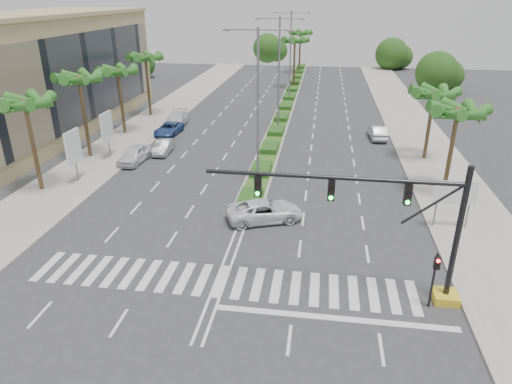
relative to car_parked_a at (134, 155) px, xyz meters
The scene contains 28 objects.
ground 20.89m from the car_parked_a, 55.58° to the right, with size 160.00×160.00×0.00m, color #333335.
footpath_right 27.15m from the car_parked_a, ahead, with size 6.00×120.00×0.15m, color gray.
footpath_left 4.44m from the car_parked_a, 140.76° to the left, with size 6.00×120.00×0.15m, color gray.
median 30.19m from the car_parked_a, 66.98° to the left, with size 2.20×75.00×0.20m, color gray.
median_grass 30.18m from the car_parked_a, 66.98° to the left, with size 1.80×75.00×0.04m, color #30551D.
building 17.50m from the car_parked_a, 148.28° to the left, with size 12.00×36.00×12.00m, color tan.
signal_gantry 27.35m from the car_parked_a, 39.26° to the right, with size 12.60×1.20×7.20m.
pedestrian_signal 28.70m from the car_parked_a, 38.63° to the right, with size 0.28×0.36×3.00m.
direction_sign 26.99m from the car_parked_a, 20.05° to the right, with size 2.70×0.11×3.40m.
billboard_near 6.28m from the car_parked_a, 117.34° to the right, with size 0.18×2.10×4.35m.
billboard_far 3.57m from the car_parked_a, 163.95° to the left, with size 0.18×2.10×4.35m.
palm_left_near 10.46m from the car_parked_a, 123.05° to the right, with size 4.57×4.68×7.55m.
palm_left_mid 7.92m from the car_parked_a, behind, with size 4.57×4.68×7.95m.
palm_left_far 11.49m from the car_parked_a, 118.17° to the left, with size 4.57×4.68×7.35m.
palm_left_end 18.47m from the car_parked_a, 105.65° to the left, with size 4.57×4.68×7.75m.
palm_right_near 27.05m from the car_parked_a, ahead, with size 4.57×4.68×7.05m.
palm_right_far 27.22m from the car_parked_a, 10.29° to the left, with size 4.57×4.68×6.75m.
palm_median_a 40.09m from the car_parked_a, 72.65° to the left, with size 4.57×4.68×8.05m.
palm_median_b 54.46m from the car_parked_a, 77.40° to the left, with size 4.57×4.68×8.05m.
streetlight_near 13.65m from the car_parked_a, 15.28° to the right, with size 5.10×0.25×12.00m.
streetlight_mid 18.42m from the car_parked_a, 47.28° to the left, with size 5.10×0.25×12.00m.
streetlight_far 31.69m from the car_parked_a, 67.70° to the left, with size 5.10×0.25×12.00m.
car_parked_a is the anchor object (origin of this frame).
car_parked_b 3.44m from the car_parked_a, 59.57° to the left, with size 1.34×3.85×1.27m, color #9F9FA3.
car_parked_c 9.07m from the car_parked_a, 88.53° to the left, with size 2.13×4.61×1.28m, color #2F4D90.
car_parked_d 12.48m from the car_parked_a, 90.00° to the left, with size 2.17×5.34×1.55m, color silver.
car_crossing 16.43m from the car_parked_a, 36.49° to the right, with size 2.37×5.13×1.43m, color white.
car_right 25.07m from the car_parked_a, 25.70° to the left, with size 1.54×4.40×1.45m, color #AEAEB3.
Camera 1 is at (4.85, -20.00, 14.16)m, focal length 32.00 mm.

